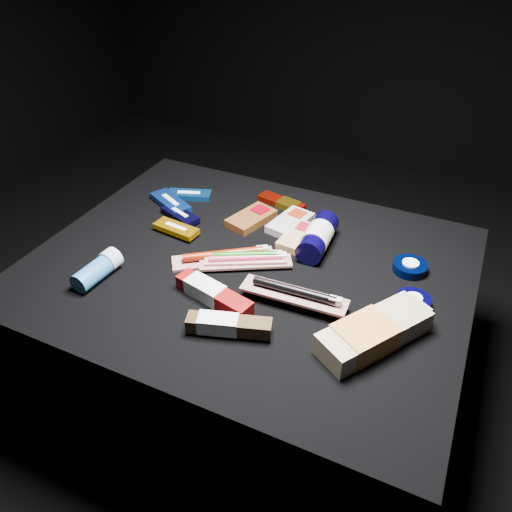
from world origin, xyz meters
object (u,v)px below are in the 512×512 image
at_px(deodorant_stick, 98,270).
at_px(toothpaste_carton_red, 211,293).
at_px(bodywash_bottle, 372,334).
at_px(lotion_bottle, 318,237).

xyz_separation_m(deodorant_stick, toothpaste_carton_red, (0.26, 0.04, -0.01)).
height_order(bodywash_bottle, deodorant_stick, bodywash_bottle).
distance_m(bodywash_bottle, toothpaste_carton_red, 0.34).
xyz_separation_m(lotion_bottle, bodywash_bottle, (0.20, -0.25, -0.01)).
bearing_deg(bodywash_bottle, toothpaste_carton_red, -144.04).
height_order(lotion_bottle, toothpaste_carton_red, lotion_bottle).
bearing_deg(toothpaste_carton_red, deodorant_stick, -157.25).
bearing_deg(lotion_bottle, deodorant_stick, -144.00).
xyz_separation_m(lotion_bottle, deodorant_stick, (-0.40, -0.32, -0.01)).
relative_size(lotion_bottle, deodorant_stick, 1.67).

